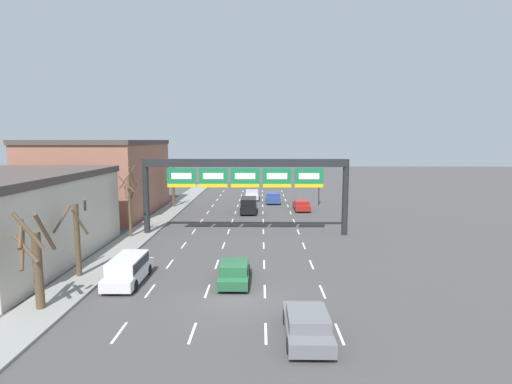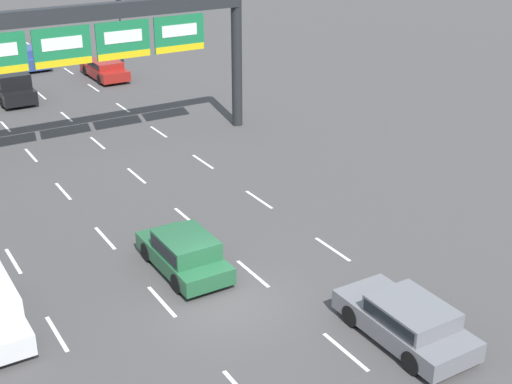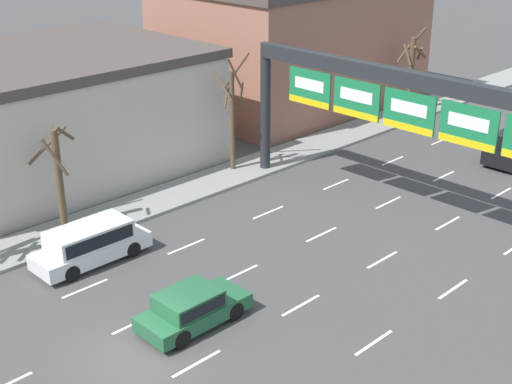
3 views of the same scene
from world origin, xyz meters
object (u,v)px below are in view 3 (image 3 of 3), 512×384
(tree_bare_third, at_px, (411,69))
(tree_bare_furthest, at_px, (58,173))
(tree_bare_second, at_px, (232,111))
(suv_white, at_px, (90,242))
(sign_gantry, at_px, (413,106))
(car_green, at_px, (192,307))

(tree_bare_third, height_order, tree_bare_furthest, tree_bare_third)
(tree_bare_second, relative_size, tree_bare_furthest, 1.26)
(suv_white, height_order, tree_bare_third, tree_bare_third)
(sign_gantry, height_order, suv_white, sign_gantry)
(sign_gantry, xyz_separation_m, suv_white, (-6.63, -12.47, -4.54))
(car_green, height_order, tree_bare_third, tree_bare_third)
(car_green, xyz_separation_m, tree_bare_second, (-9.94, 11.19, 2.64))
(car_green, bearing_deg, sign_gantry, 89.20)
(sign_gantry, bearing_deg, tree_bare_third, 123.72)
(sign_gantry, relative_size, tree_bare_third, 3.32)
(sign_gantry, height_order, tree_bare_third, sign_gantry)
(tree_bare_second, bearing_deg, car_green, -48.37)
(car_green, bearing_deg, suv_white, 179.56)
(suv_white, xyz_separation_m, tree_bare_third, (-3.19, 27.19, 2.17))
(sign_gantry, height_order, tree_bare_second, sign_gantry)
(sign_gantry, xyz_separation_m, tree_bare_third, (-9.82, 14.72, -2.37))
(suv_white, bearing_deg, tree_bare_third, 96.69)
(suv_white, distance_m, tree_bare_second, 11.92)
(suv_white, relative_size, tree_bare_second, 0.77)
(car_green, distance_m, tree_bare_second, 15.20)
(suv_white, bearing_deg, car_green, -0.44)
(tree_bare_second, relative_size, tree_bare_third, 1.11)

